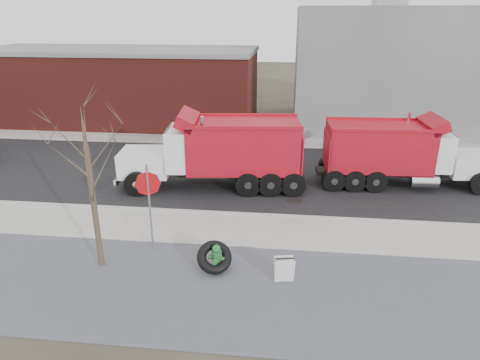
# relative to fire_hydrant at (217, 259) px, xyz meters

# --- Properties ---
(ground) EXTENTS (120.00, 120.00, 0.00)m
(ground) POSITION_rel_fire_hydrant_xyz_m (-0.53, 2.50, -0.43)
(ground) COLOR #383328
(ground) RESTS_ON ground
(gravel_verge) EXTENTS (60.00, 5.00, 0.03)m
(gravel_verge) POSITION_rel_fire_hydrant_xyz_m (-0.53, -1.00, -0.41)
(gravel_verge) COLOR slate
(gravel_verge) RESTS_ON ground
(sidewalk) EXTENTS (60.00, 2.50, 0.06)m
(sidewalk) POSITION_rel_fire_hydrant_xyz_m (-0.53, 2.75, -0.40)
(sidewalk) COLOR #9E9B93
(sidewalk) RESTS_ON ground
(curb) EXTENTS (60.00, 0.15, 0.11)m
(curb) POSITION_rel_fire_hydrant_xyz_m (-0.53, 4.05, -0.37)
(curb) COLOR #9E9B93
(curb) RESTS_ON ground
(road) EXTENTS (60.00, 9.40, 0.02)m
(road) POSITION_rel_fire_hydrant_xyz_m (-0.53, 8.80, -0.42)
(road) COLOR black
(road) RESTS_ON ground
(far_sidewalk) EXTENTS (60.00, 2.00, 0.06)m
(far_sidewalk) POSITION_rel_fire_hydrant_xyz_m (-0.53, 14.50, -0.40)
(far_sidewalk) COLOR #9E9B93
(far_sidewalk) RESTS_ON ground
(building_grey) EXTENTS (12.00, 10.00, 8.00)m
(building_grey) POSITION_rel_fire_hydrant_xyz_m (8.47, 20.50, 3.57)
(building_grey) COLOR gray
(building_grey) RESTS_ON ground
(building_brick) EXTENTS (20.20, 8.20, 5.30)m
(building_brick) POSITION_rel_fire_hydrant_xyz_m (-10.53, 19.50, 2.23)
(building_brick) COLOR maroon
(building_brick) RESTS_ON ground
(bare_tree) EXTENTS (3.20, 3.20, 5.20)m
(bare_tree) POSITION_rel_fire_hydrant_xyz_m (-3.73, -0.10, 2.87)
(bare_tree) COLOR #382D23
(bare_tree) RESTS_ON ground
(fire_hydrant) EXTENTS (0.53, 0.51, 0.93)m
(fire_hydrant) POSITION_rel_fire_hydrant_xyz_m (0.00, 0.00, 0.00)
(fire_hydrant) COLOR #2C763A
(fire_hydrant) RESTS_ON ground
(truck_tire) EXTENTS (1.37, 1.32, 0.96)m
(truck_tire) POSITION_rel_fire_hydrant_xyz_m (-0.07, 0.02, 0.06)
(truck_tire) COLOR black
(truck_tire) RESTS_ON ground
(stop_sign) EXTENTS (0.80, 0.30, 3.09)m
(stop_sign) POSITION_rel_fire_hydrant_xyz_m (-2.40, 1.08, 1.65)
(stop_sign) COLOR gray
(stop_sign) RESTS_ON ground
(sandwich_board) EXTENTS (0.64, 0.47, 0.81)m
(sandwich_board) POSITION_rel_fire_hydrant_xyz_m (2.11, -0.36, 0.01)
(sandwich_board) COLOR white
(sandwich_board) RESTS_ON ground
(dump_truck_red_a) EXTENTS (8.13, 2.60, 3.27)m
(dump_truck_red_a) POSITION_rel_fire_hydrant_xyz_m (7.21, 8.14, 1.24)
(dump_truck_red_a) COLOR black
(dump_truck_red_a) RESTS_ON ground
(dump_truck_red_b) EXTENTS (8.48, 3.20, 3.55)m
(dump_truck_red_b) POSITION_rel_fire_hydrant_xyz_m (-0.96, 6.93, 1.38)
(dump_truck_red_b) COLOR black
(dump_truck_red_b) RESTS_ON ground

